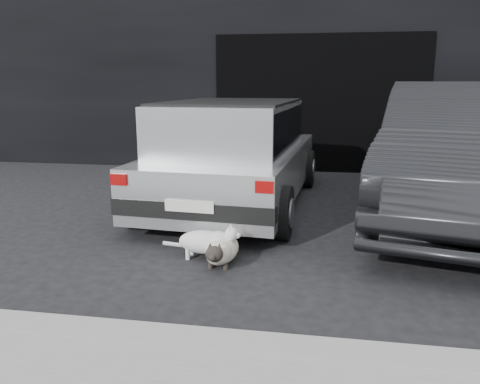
% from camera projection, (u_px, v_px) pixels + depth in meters
% --- Properties ---
extents(ground, '(80.00, 80.00, 0.00)m').
position_uv_depth(ground, '(230.00, 229.00, 5.56)').
color(ground, black).
rests_on(ground, ground).
extents(building_facade, '(34.00, 4.00, 5.00)m').
position_uv_depth(building_facade, '(321.00, 47.00, 10.60)').
color(building_facade, black).
rests_on(building_facade, ground).
extents(garage_opening, '(4.00, 0.10, 2.60)m').
position_uv_depth(garage_opening, '(319.00, 104.00, 8.94)').
color(garage_opening, black).
rests_on(garage_opening, ground).
extents(curb, '(18.00, 0.25, 0.12)m').
position_uv_depth(curb, '(311.00, 355.00, 2.89)').
color(curb, gray).
rests_on(curb, ground).
extents(silver_hatchback, '(2.22, 4.11, 1.47)m').
position_uv_depth(silver_hatchback, '(235.00, 149.00, 6.50)').
color(silver_hatchback, silver).
rests_on(silver_hatchback, ground).
extents(second_car, '(2.99, 5.50, 1.72)m').
position_uv_depth(second_car, '(463.00, 151.00, 5.94)').
color(second_car, black).
rests_on(second_car, ground).
extents(cat_siamese, '(0.32, 0.88, 0.30)m').
position_uv_depth(cat_siamese, '(221.00, 251.00, 4.47)').
color(cat_siamese, beige).
rests_on(cat_siamese, ground).
extents(cat_white, '(0.80, 0.30, 0.37)m').
position_uv_depth(cat_white, '(208.00, 241.00, 4.60)').
color(cat_white, silver).
rests_on(cat_white, ground).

